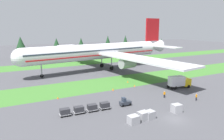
% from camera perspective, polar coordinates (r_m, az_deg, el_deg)
% --- Properties ---
extents(ground_plane, '(400.00, 400.00, 0.00)m').
position_cam_1_polar(ground_plane, '(43.58, 16.67, -12.80)').
color(ground_plane, '#47474C').
extents(grass_strip_near, '(320.00, 14.66, 0.01)m').
position_cam_1_polar(grass_strip_near, '(66.81, -1.53, -3.66)').
color(grass_strip_near, '#3D752D').
rests_on(grass_strip_near, ground).
extents(grass_strip_far, '(320.00, 14.66, 0.01)m').
position_cam_1_polar(grass_strip_far, '(104.63, -11.62, 1.73)').
color(grass_strip_far, '#3D752D').
rests_on(grass_strip_far, ground).
extents(airliner, '(69.87, 85.99, 21.70)m').
position_cam_1_polar(airliner, '(87.57, -2.67, 5.18)').
color(airliner, silver).
rests_on(airliner, ground).
extents(baggage_tug, '(2.67, 1.45, 1.97)m').
position_cam_1_polar(baggage_tug, '(48.34, 3.58, -8.78)').
color(baggage_tug, '#2D333D').
rests_on(baggage_tug, ground).
extents(cargo_dolly_lead, '(2.28, 1.63, 1.55)m').
position_cam_1_polar(cargo_dolly_lead, '(46.30, -2.00, -9.57)').
color(cargo_dolly_lead, '#A3A3A8').
rests_on(cargo_dolly_lead, ground).
extents(cargo_dolly_second, '(2.28, 1.63, 1.55)m').
position_cam_1_polar(cargo_dolly_second, '(45.35, -5.44, -10.08)').
color(cargo_dolly_second, '#A3A3A8').
rests_on(cargo_dolly_second, ground).
extents(cargo_dolly_third, '(2.28, 1.63, 1.55)m').
position_cam_1_polar(cargo_dolly_third, '(44.58, -9.02, -10.58)').
color(cargo_dolly_third, '#A3A3A8').
rests_on(cargo_dolly_third, ground).
extents(cargo_dolly_fourth, '(2.28, 1.63, 1.55)m').
position_cam_1_polar(cargo_dolly_fourth, '(43.98, -12.73, -11.05)').
color(cargo_dolly_fourth, '#A3A3A8').
rests_on(cargo_dolly_fourth, ground).
extents(catering_truck, '(7.20, 3.23, 3.58)m').
position_cam_1_polar(catering_truck, '(64.52, 17.84, -3.01)').
color(catering_truck, yellow).
rests_on(catering_truck, ground).
extents(ground_crew_marshaller, '(0.54, 0.36, 1.74)m').
position_cam_1_polar(ground_crew_marshaller, '(55.03, 14.13, -6.40)').
color(ground_crew_marshaller, black).
rests_on(ground_crew_marshaller, ground).
extents(ground_crew_loader, '(0.54, 0.36, 1.74)m').
position_cam_1_polar(ground_crew_loader, '(55.39, 22.03, -6.80)').
color(ground_crew_loader, black).
rests_on(ground_crew_loader, ground).
extents(uld_container_0, '(2.09, 1.71, 1.56)m').
position_cam_1_polar(uld_container_0, '(40.13, 5.88, -13.31)').
color(uld_container_0, '#A3A3A8').
rests_on(uld_container_0, ground).
extents(uld_container_1, '(2.19, 1.85, 1.60)m').
position_cam_1_polar(uld_container_1, '(42.44, 10.17, -11.98)').
color(uld_container_1, '#A3A3A8').
rests_on(uld_container_1, ground).
extents(uld_container_2, '(2.17, 1.82, 1.74)m').
position_cam_1_polar(uld_container_2, '(41.61, 8.54, -12.31)').
color(uld_container_2, '#A3A3A8').
rests_on(uld_container_2, ground).
extents(uld_container_3, '(2.11, 1.73, 1.75)m').
position_cam_1_polar(uld_container_3, '(46.75, 17.21, -9.95)').
color(uld_container_3, '#A3A3A8').
rests_on(uld_container_3, ground).
extents(taxiway_marker_0, '(0.44, 0.44, 0.57)m').
position_cam_1_polar(taxiway_marker_0, '(54.47, -14.59, -7.35)').
color(taxiway_marker_0, orange).
rests_on(taxiway_marker_0, ground).
extents(taxiway_marker_1, '(0.44, 0.44, 0.49)m').
position_cam_1_polar(taxiway_marker_1, '(63.60, 6.19, -4.30)').
color(taxiway_marker_1, orange).
rests_on(taxiway_marker_1, ground).
extents(taxiway_marker_2, '(0.44, 0.44, 0.60)m').
position_cam_1_polar(taxiway_marker_2, '(67.94, 4.33, -3.18)').
color(taxiway_marker_2, orange).
rests_on(taxiway_marker_2, ground).
extents(taxiway_marker_3, '(0.44, 0.44, 0.68)m').
position_cam_1_polar(taxiway_marker_3, '(59.27, 0.29, -5.33)').
color(taxiway_marker_3, orange).
rests_on(taxiway_marker_3, ground).
extents(distant_tree_line, '(174.13, 10.97, 12.35)m').
position_cam_1_polar(distant_tree_line, '(130.92, -17.81, 6.46)').
color(distant_tree_line, '#4C3823').
rests_on(distant_tree_line, ground).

